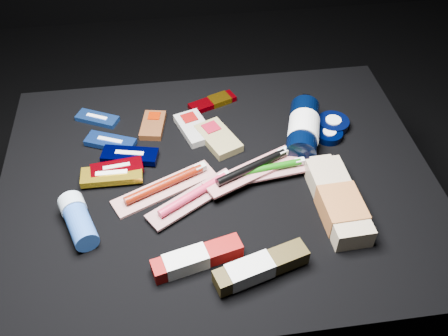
{
  "coord_description": "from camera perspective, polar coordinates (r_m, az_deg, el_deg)",
  "views": [
    {
      "loc": [
        -0.09,
        -0.78,
        1.22
      ],
      "look_at": [
        0.01,
        0.01,
        0.42
      ],
      "focal_mm": 40.0,
      "sensor_mm": 36.0,
      "label": 1
    }
  ],
  "objects": [
    {
      "name": "lotion_bottle",
      "position": [
        1.21,
        9.04,
        4.43
      ],
      "size": [
        0.12,
        0.23,
        0.07
      ],
      "rotation": [
        0.0,
        0.0,
        -0.31
      ],
      "color": "black",
      "rests_on": "cloth_table"
    },
    {
      "name": "clif_bar_1",
      "position": [
        1.25,
        -3.5,
        4.72
      ],
      "size": [
        0.1,
        0.13,
        0.02
      ],
      "rotation": [
        0.0,
        0.0,
        0.32
      ],
      "color": "#A7A6A0",
      "rests_on": "cloth_table"
    },
    {
      "name": "luna_bar_0",
      "position": [
        1.32,
        -14.28,
        5.5
      ],
      "size": [
        0.11,
        0.08,
        0.01
      ],
      "rotation": [
        0.0,
        0.0,
        -0.46
      ],
      "color": "#1E48A0",
      "rests_on": "cloth_table"
    },
    {
      "name": "clif_bar_0",
      "position": [
        1.27,
        -8.1,
        4.99
      ],
      "size": [
        0.07,
        0.11,
        0.02
      ],
      "rotation": [
        0.0,
        0.0,
        -0.19
      ],
      "color": "#562B14",
      "rests_on": "cloth_table"
    },
    {
      "name": "luna_bar_2",
      "position": [
        1.19,
        -10.71,
        1.44
      ],
      "size": [
        0.14,
        0.08,
        0.02
      ],
      "rotation": [
        0.0,
        0.0,
        -0.23
      ],
      "color": "#010231",
      "rests_on": "cloth_table"
    },
    {
      "name": "toothbrush_pack_0",
      "position": [
        1.11,
        -6.67,
        -2.03
      ],
      "size": [
        0.24,
        0.15,
        0.03
      ],
      "rotation": [
        0.0,
        0.0,
        0.43
      ],
      "color": "silver",
      "rests_on": "cloth_table"
    },
    {
      "name": "toothpaste_carton_green",
      "position": [
        0.95,
        3.82,
        -11.37
      ],
      "size": [
        0.19,
        0.09,
        0.04
      ],
      "rotation": [
        0.0,
        0.0,
        0.29
      ],
      "color": "#372C10",
      "rests_on": "cloth_table"
    },
    {
      "name": "toothbrush_pack_3",
      "position": [
        1.11,
        3.29,
        -0.07
      ],
      "size": [
        0.23,
        0.14,
        0.03
      ],
      "rotation": [
        0.0,
        0.0,
        0.43
      ],
      "color": "beige",
      "rests_on": "cloth_table"
    },
    {
      "name": "luna_bar_3",
      "position": [
        1.14,
        -12.69,
        -0.82
      ],
      "size": [
        0.14,
        0.05,
        0.02
      ],
      "rotation": [
        0.0,
        0.0,
        -0.01
      ],
      "color": "gold",
      "rests_on": "cloth_table"
    },
    {
      "name": "toothpaste_carton_red",
      "position": [
        0.97,
        -3.51,
        -10.39
      ],
      "size": [
        0.18,
        0.08,
        0.03
      ],
      "rotation": [
        0.0,
        0.0,
        0.24
      ],
      "color": "maroon",
      "rests_on": "cloth_table"
    },
    {
      "name": "cream_tin_lower",
      "position": [
        1.25,
        11.91,
        3.74
      ],
      "size": [
        0.07,
        0.07,
        0.02
      ],
      "rotation": [
        0.0,
        0.0,
        -0.36
      ],
      "color": "black",
      "rests_on": "cloth_table"
    },
    {
      "name": "cloth_table",
      "position": [
        1.28,
        -0.61,
        -7.35
      ],
      "size": [
        0.98,
        0.78,
        0.4
      ],
      "primitive_type": "cube",
      "color": "black",
      "rests_on": "ground"
    },
    {
      "name": "toothbrush_pack_1",
      "position": [
        1.07,
        -3.37,
        -3.2
      ],
      "size": [
        0.21,
        0.16,
        0.02
      ],
      "rotation": [
        0.0,
        0.0,
        0.55
      ],
      "color": "#B5B0AA",
      "rests_on": "cloth_table"
    },
    {
      "name": "luna_bar_4",
      "position": [
        1.15,
        -12.14,
        -0.04
      ],
      "size": [
        0.12,
        0.06,
        0.02
      ],
      "rotation": [
        0.0,
        0.0,
        0.11
      ],
      "color": "#740009",
      "rests_on": "cloth_table"
    },
    {
      "name": "ground",
      "position": [
        1.45,
        -0.55,
        -12.19
      ],
      "size": [
        3.0,
        3.0,
        0.0
      ],
      "primitive_type": "plane",
      "color": "black",
      "rests_on": "ground"
    },
    {
      "name": "toothbrush_pack_2",
      "position": [
        1.12,
        5.08,
        -0.21
      ],
      "size": [
        0.2,
        0.07,
        0.02
      ],
      "rotation": [
        0.0,
        0.0,
        0.13
      ],
      "color": "beige",
      "rests_on": "cloth_table"
    },
    {
      "name": "bodywash_bottle",
      "position": [
        1.08,
        12.91,
        -3.82
      ],
      "size": [
        0.09,
        0.24,
        0.05
      ],
      "rotation": [
        0.0,
        0.0,
        0.04
      ],
      "color": "tan",
      "rests_on": "cloth_table"
    },
    {
      "name": "cream_tin_upper",
      "position": [
        1.28,
        12.33,
        4.98
      ],
      "size": [
        0.08,
        0.08,
        0.02
      ],
      "rotation": [
        0.0,
        0.0,
        0.01
      ],
      "color": "black",
      "rests_on": "cloth_table"
    },
    {
      "name": "deodorant_stick",
      "position": [
        1.06,
        -16.32,
        -5.74
      ],
      "size": [
        0.09,
        0.14,
        0.05
      ],
      "rotation": [
        0.0,
        0.0,
        0.35
      ],
      "color": "#2A57AF",
      "rests_on": "cloth_table"
    },
    {
      "name": "power_bar",
      "position": [
        1.33,
        -1.06,
        7.62
      ],
      "size": [
        0.13,
        0.08,
        0.02
      ],
      "rotation": [
        0.0,
        0.0,
        0.38
      ],
      "color": "#6B0107",
      "rests_on": "cloth_table"
    },
    {
      "name": "luna_bar_1",
      "position": [
        1.23,
        -12.85,
        2.91
      ],
      "size": [
        0.13,
        0.09,
        0.02
      ],
      "rotation": [
        0.0,
        0.0,
        -0.41
      ],
      "color": "#183E98",
      "rests_on": "cloth_table"
    },
    {
      "name": "clif_bar_2",
      "position": [
        1.22,
        -0.81,
        3.56
      ],
      "size": [
        0.11,
        0.14,
        0.02
      ],
      "rotation": [
        0.0,
        0.0,
        0.41
      ],
      "color": "olive",
      "rests_on": "cloth_table"
    }
  ]
}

